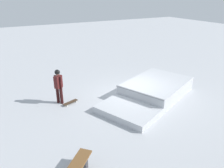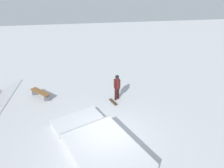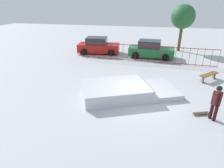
% 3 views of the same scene
% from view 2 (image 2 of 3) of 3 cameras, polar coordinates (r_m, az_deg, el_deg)
% --- Properties ---
extents(ground_plane, '(60.00, 60.00, 0.00)m').
position_cam_2_polar(ground_plane, '(10.21, -1.29, -15.05)').
color(ground_plane, '#B7BABF').
extents(skate_ramp, '(5.99, 4.48, 0.74)m').
position_cam_2_polar(skate_ramp, '(9.29, -3.47, -17.69)').
color(skate_ramp, silver).
rests_on(skate_ramp, ground).
extents(skater, '(0.44, 0.40, 1.73)m').
position_cam_2_polar(skater, '(12.61, 1.44, -0.42)').
color(skater, black).
rests_on(skater, ground).
extents(skateboard, '(0.82, 0.46, 0.09)m').
position_cam_2_polar(skateboard, '(12.68, 0.29, -5.11)').
color(skateboard, '#3F2D1E').
rests_on(skateboard, ground).
extents(park_bench, '(1.43, 1.40, 0.48)m').
position_cam_2_polar(park_bench, '(13.88, -19.78, -2.45)').
color(park_bench, brown).
rests_on(park_bench, ground).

